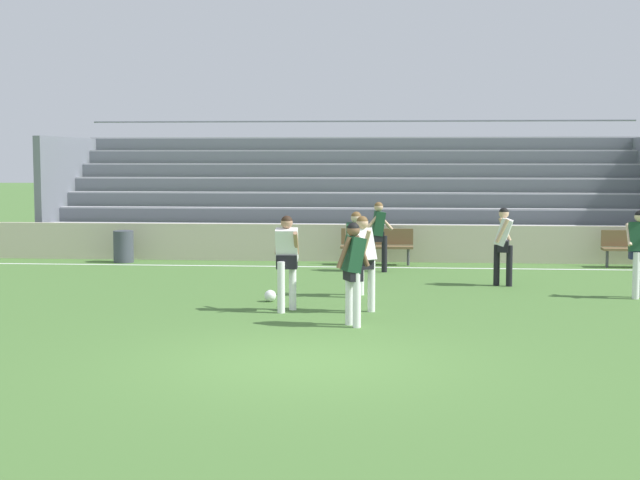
# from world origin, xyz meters

# --- Properties ---
(ground_plane) EXTENTS (160.00, 160.00, 0.00)m
(ground_plane) POSITION_xyz_m (0.00, 0.00, 0.00)
(ground_plane) COLOR #477033
(field_line_sideline) EXTENTS (44.00, 0.12, 0.01)m
(field_line_sideline) POSITION_xyz_m (0.00, 10.58, 0.00)
(field_line_sideline) COLOR white
(field_line_sideline) RESTS_ON ground
(sideline_wall) EXTENTS (48.00, 0.16, 0.95)m
(sideline_wall) POSITION_xyz_m (0.00, 11.85, 0.48)
(sideline_wall) COLOR beige
(sideline_wall) RESTS_ON ground
(bleacher_stand) EXTENTS (17.13, 5.21, 3.84)m
(bleacher_stand) POSITION_xyz_m (-0.13, 15.03, 1.70)
(bleacher_stand) COLOR #B2B2B7
(bleacher_stand) RESTS_ON ground
(bench_far_right) EXTENTS (1.80, 0.40, 0.90)m
(bench_far_right) POSITION_xyz_m (0.66, 11.16, 0.55)
(bench_far_right) COLOR brown
(bench_far_right) RESTS_ON ground
(bench_far_left) EXTENTS (1.80, 0.40, 0.90)m
(bench_far_left) POSITION_xyz_m (7.05, 11.16, 0.55)
(bench_far_left) COLOR brown
(bench_far_left) RESTS_ON ground
(trash_bin) EXTENTS (0.51, 0.51, 0.81)m
(trash_bin) POSITION_xyz_m (-5.81, 11.12, 0.41)
(trash_bin) COLOR #3D424C
(trash_bin) RESTS_ON ground
(player_dark_overlapping) EXTENTS (0.45, 0.64, 1.65)m
(player_dark_overlapping) POSITION_xyz_m (0.40, 5.83, 0.98)
(player_dark_overlapping) COLOR white
(player_dark_overlapping) RESTS_ON ground
(player_white_wide_right) EXTENTS (0.44, 0.66, 1.68)m
(player_white_wide_right) POSITION_xyz_m (-0.72, 3.94, 1.00)
(player_white_wide_right) COLOR white
(player_white_wide_right) RESTS_ON ground
(player_dark_challenging) EXTENTS (0.70, 0.46, 1.64)m
(player_dark_challenging) POSITION_xyz_m (0.73, 9.78, 0.97)
(player_dark_challenging) COLOR black
(player_dark_challenging) RESTS_ON ground
(player_dark_wide_left) EXTENTS (0.54, 0.48, 1.66)m
(player_dark_wide_left) POSITION_xyz_m (0.51, 2.62, 0.99)
(player_dark_wide_left) COLOR white
(player_dark_wide_left) RESTS_ON ground
(player_white_deep_cover) EXTENTS (0.53, 0.66, 1.68)m
(player_white_deep_cover) POSITION_xyz_m (0.59, 3.97, 1.00)
(player_white_deep_cover) COLOR white
(player_white_deep_cover) RESTS_ON ground
(player_dark_trailing_run) EXTENTS (0.47, 0.53, 1.68)m
(player_dark_trailing_run) POSITION_xyz_m (5.78, 6.05, 1.00)
(player_dark_trailing_run) COLOR white
(player_dark_trailing_run) RESTS_ON ground
(player_white_dropping_back) EXTENTS (0.45, 0.51, 1.64)m
(player_white_dropping_back) POSITION_xyz_m (3.39, 7.56, 0.97)
(player_white_dropping_back) COLOR black
(player_white_dropping_back) RESTS_ON ground
(soccer_ball) EXTENTS (0.22, 0.22, 0.22)m
(soccer_ball) POSITION_xyz_m (-1.16, 5.01, 0.11)
(soccer_ball) COLOR white
(soccer_ball) RESTS_ON ground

